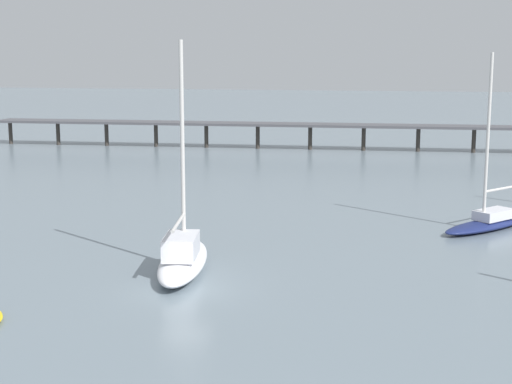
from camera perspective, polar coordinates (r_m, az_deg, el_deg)
The scene contains 4 objects.
ground_plane at distance 40.71m, azimuth -5.12°, elevation -7.21°, with size 400.00×400.00×0.00m, color slate.
pier at distance 96.87m, azimuth 11.96°, elevation 5.02°, with size 80.71×5.94×6.54m.
sailboat_white at distance 44.04m, azimuth -5.35°, elevation -4.67°, with size 3.70×9.68×12.76m.
sailboat_navy at distance 56.41m, azimuth 16.54°, elevation -1.92°, with size 7.35×7.83×12.06m.
Camera 1 is at (10.34, -37.42, 12.26)m, focal length 55.00 mm.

